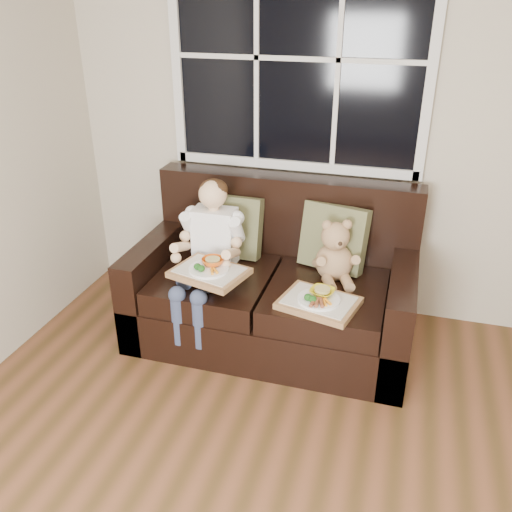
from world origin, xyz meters
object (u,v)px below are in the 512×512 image
(loveseat, at_px, (274,290))
(teddy_bear, at_px, (334,255))
(tray_left, at_px, (210,271))
(child, at_px, (209,243))
(tray_right, at_px, (319,301))

(loveseat, height_order, teddy_bear, loveseat)
(teddy_bear, relative_size, tray_left, 0.84)
(child, xyz_separation_m, tray_right, (0.72, -0.22, -0.16))
(tray_right, bearing_deg, child, 176.53)
(child, bearing_deg, teddy_bear, 9.08)
(tray_left, bearing_deg, tray_right, 14.88)
(child, xyz_separation_m, teddy_bear, (0.74, 0.12, -0.04))
(loveseat, distance_m, tray_right, 0.51)
(child, height_order, teddy_bear, child)
(loveseat, relative_size, child, 1.97)
(tray_left, bearing_deg, child, 125.64)
(teddy_bear, relative_size, tray_right, 0.84)
(child, bearing_deg, tray_left, -69.28)
(teddy_bear, height_order, tray_right, teddy_bear)
(loveseat, height_order, tray_right, loveseat)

